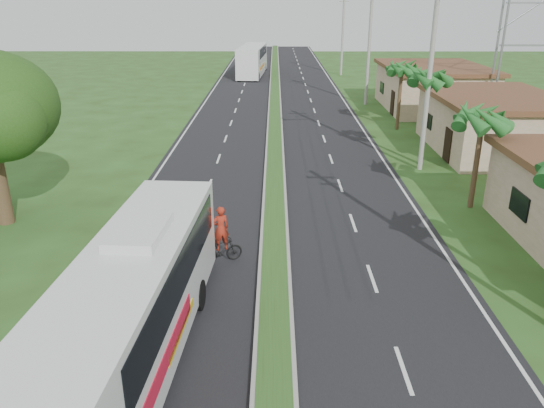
{
  "coord_description": "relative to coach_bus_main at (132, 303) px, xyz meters",
  "views": [
    {
      "loc": [
        0.0,
        -11.71,
        9.42
      ],
      "look_at": [
        -0.1,
        7.73,
        1.8
      ],
      "focal_mm": 35.0,
      "sensor_mm": 36.0,
      "label": 1
    }
  ],
  "objects": [
    {
      "name": "lane_edge_left",
      "position": [
        -3.0,
        19.89,
        -2.03
      ],
      "size": [
        0.12,
        160.0,
        0.01
      ],
      "primitive_type": "cube",
      "color": "silver",
      "rests_on": "ground"
    },
    {
      "name": "coach_bus_far",
      "position": [
        0.81,
        57.86,
        0.03
      ],
      "size": [
        3.53,
        12.62,
        3.63
      ],
      "rotation": [
        0.0,
        0.0,
        -0.07
      ],
      "color": "white",
      "rests_on": "ground"
    },
    {
      "name": "utility_pole_b",
      "position": [
        12.17,
        17.89,
        4.22
      ],
      "size": [
        3.2,
        0.28,
        12.0
      ],
      "color": "gray",
      "rests_on": "ground"
    },
    {
      "name": "utility_pole_c",
      "position": [
        12.2,
        37.89,
        3.64
      ],
      "size": [
        1.6,
        0.28,
        11.0
      ],
      "color": "gray",
      "rests_on": "ground"
    },
    {
      "name": "road_asphalt",
      "position": [
        3.7,
        19.89,
        -2.02
      ],
      "size": [
        14.0,
        160.0,
        0.02
      ],
      "primitive_type": "cube",
      "color": "black",
      "rests_on": "ground"
    },
    {
      "name": "median_strip",
      "position": [
        3.7,
        19.89,
        -1.93
      ],
      "size": [
        1.2,
        160.0,
        0.18
      ],
      "color": "gray",
      "rests_on": "ground"
    },
    {
      "name": "utility_pole_d",
      "position": [
        12.2,
        57.89,
        3.39
      ],
      "size": [
        1.6,
        0.28,
        10.5
      ],
      "color": "gray",
      "rests_on": "ground"
    },
    {
      "name": "palm_verge_c",
      "position": [
        12.5,
        18.89,
        3.09
      ],
      "size": [
        2.4,
        2.4,
        5.85
      ],
      "color": "#473321",
      "rests_on": "ground"
    },
    {
      "name": "palm_verge_b",
      "position": [
        13.1,
        11.89,
        2.33
      ],
      "size": [
        2.4,
        2.4,
        5.05
      ],
      "color": "#473321",
      "rests_on": "ground"
    },
    {
      "name": "coach_bus_main",
      "position": [
        0.0,
        0.0,
        0.0
      ],
      "size": [
        3.05,
        11.55,
        3.7
      ],
      "rotation": [
        0.0,
        0.0,
        -0.06
      ],
      "color": "silver",
      "rests_on": "ground"
    },
    {
      "name": "motorcyclist",
      "position": [
        1.7,
        6.11,
        -1.19
      ],
      "size": [
        1.68,
        1.09,
        2.28
      ],
      "rotation": [
        0.0,
        0.0,
        0.42
      ],
      "color": "black",
      "rests_on": "ground"
    },
    {
      "name": "ground",
      "position": [
        3.7,
        -0.11,
        -2.03
      ],
      "size": [
        180.0,
        180.0,
        0.0
      ],
      "primitive_type": "plane",
      "color": "#2A4318",
      "rests_on": "ground"
    },
    {
      "name": "shop_far",
      "position": [
        17.7,
        35.89,
        -0.1
      ],
      "size": [
        8.6,
        11.6,
        3.82
      ],
      "color": "tan",
      "rests_on": "ground"
    },
    {
      "name": "palm_verge_d",
      "position": [
        13.0,
        27.89,
        2.52
      ],
      "size": [
        2.4,
        2.4,
        5.25
      ],
      "color": "#473321",
      "rests_on": "ground"
    },
    {
      "name": "shop_mid",
      "position": [
        17.7,
        21.89,
        -0.18
      ],
      "size": [
        7.6,
        10.6,
        3.67
      ],
      "color": "tan",
      "rests_on": "ground"
    },
    {
      "name": "lane_edge_right",
      "position": [
        10.4,
        19.89,
        -2.03
      ],
      "size": [
        0.12,
        160.0,
        0.01
      ],
      "primitive_type": "cube",
      "color": "silver",
      "rests_on": "ground"
    }
  ]
}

